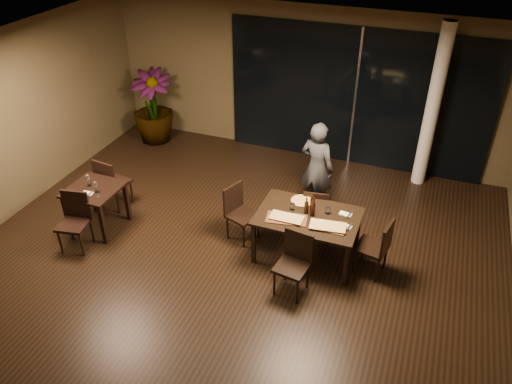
# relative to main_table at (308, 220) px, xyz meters

# --- Properties ---
(ground) EXTENTS (8.00, 8.00, 0.00)m
(ground) POSITION_rel_main_table_xyz_m (-1.00, -0.80, -0.68)
(ground) COLOR black
(ground) RESTS_ON ground
(wall_back) EXTENTS (8.00, 0.10, 3.00)m
(wall_back) POSITION_rel_main_table_xyz_m (-1.00, 3.25, 0.82)
(wall_back) COLOR #4E4329
(wall_back) RESTS_ON ground
(ceiling) EXTENTS (8.00, 8.00, 0.04)m
(ceiling) POSITION_rel_main_table_xyz_m (-1.00, -0.80, 2.34)
(ceiling) COLOR silver
(ceiling) RESTS_ON wall_back
(window_panel) EXTENTS (5.00, 0.06, 2.70)m
(window_panel) POSITION_rel_main_table_xyz_m (0.00, 3.16, 0.67)
(window_panel) COLOR black
(window_panel) RESTS_ON ground
(column) EXTENTS (0.24, 0.24, 3.00)m
(column) POSITION_rel_main_table_xyz_m (1.40, 2.85, 0.82)
(column) COLOR white
(column) RESTS_ON ground
(main_table) EXTENTS (1.50, 1.00, 0.75)m
(main_table) POSITION_rel_main_table_xyz_m (0.00, 0.00, 0.00)
(main_table) COLOR black
(main_table) RESTS_ON ground
(side_table) EXTENTS (0.80, 0.80, 0.75)m
(side_table) POSITION_rel_main_table_xyz_m (-3.40, -0.50, -0.05)
(side_table) COLOR black
(side_table) RESTS_ON ground
(chair_main_far) EXTENTS (0.44, 0.44, 0.84)m
(chair_main_far) POSITION_rel_main_table_xyz_m (-0.03, 0.58, -0.20)
(chair_main_far) COLOR black
(chair_main_far) RESTS_ON ground
(chair_main_near) EXTENTS (0.49, 0.49, 0.92)m
(chair_main_near) POSITION_rel_main_table_xyz_m (0.03, -0.75, -0.16)
(chair_main_near) COLOR black
(chair_main_near) RESTS_ON ground
(chair_main_left) EXTENTS (0.55, 0.55, 0.92)m
(chair_main_left) POSITION_rel_main_table_xyz_m (-1.15, 0.09, -0.16)
(chair_main_left) COLOR black
(chair_main_left) RESTS_ON ground
(chair_main_right) EXTENTS (0.50, 0.50, 0.92)m
(chair_main_right) POSITION_rel_main_table_xyz_m (1.05, -0.02, -0.16)
(chair_main_right) COLOR black
(chair_main_right) RESTS_ON ground
(chair_side_far) EXTENTS (0.50, 0.50, 0.96)m
(chair_side_far) POSITION_rel_main_table_xyz_m (-3.50, 0.05, -0.14)
(chair_side_far) COLOR black
(chair_side_far) RESTS_ON ground
(chair_side_near) EXTENTS (0.50, 0.50, 0.93)m
(chair_side_near) POSITION_rel_main_table_xyz_m (-3.42, -1.01, -0.16)
(chair_side_near) COLOR black
(chair_side_near) RESTS_ON ground
(diner) EXTENTS (0.63, 0.50, 1.65)m
(diner) POSITION_rel_main_table_xyz_m (-0.21, 1.25, 0.15)
(diner) COLOR #2D3033
(diner) RESTS_ON ground
(potted_plant) EXTENTS (1.06, 1.06, 1.56)m
(potted_plant) POSITION_rel_main_table_xyz_m (-4.15, 2.59, 0.10)
(potted_plant) COLOR #23541C
(potted_plant) RESTS_ON ground
(pizza_board_left) EXTENTS (0.63, 0.39, 0.01)m
(pizza_board_left) POSITION_rel_main_table_xyz_m (-0.27, -0.20, 0.08)
(pizza_board_left) COLOR #4B2B18
(pizza_board_left) RESTS_ON main_table
(pizza_board_right) EXTENTS (0.51, 0.26, 0.01)m
(pizza_board_right) POSITION_rel_main_table_xyz_m (0.34, -0.19, 0.08)
(pizza_board_right) COLOR #452B16
(pizza_board_right) RESTS_ON main_table
(oblong_pizza_left) EXTENTS (0.46, 0.21, 0.02)m
(oblong_pizza_left) POSITION_rel_main_table_xyz_m (-0.27, -0.20, 0.10)
(oblong_pizza_left) COLOR maroon
(oblong_pizza_left) RESTS_ON pizza_board_left
(oblong_pizza_right) EXTENTS (0.51, 0.29, 0.02)m
(oblong_pizza_right) POSITION_rel_main_table_xyz_m (0.34, -0.19, 0.10)
(oblong_pizza_right) COLOR maroon
(oblong_pizza_right) RESTS_ON pizza_board_right
(round_pizza) EXTENTS (0.32, 0.32, 0.01)m
(round_pizza) POSITION_rel_main_table_xyz_m (-0.20, 0.32, 0.08)
(round_pizza) COLOR #BA3414
(round_pizza) RESTS_ON main_table
(bottle_a) EXTENTS (0.06, 0.06, 0.28)m
(bottle_a) POSITION_rel_main_table_xyz_m (-0.04, 0.02, 0.22)
(bottle_a) COLOR black
(bottle_a) RESTS_ON main_table
(bottle_b) EXTENTS (0.07, 0.07, 0.31)m
(bottle_b) POSITION_rel_main_table_xyz_m (0.05, 0.02, 0.23)
(bottle_b) COLOR black
(bottle_b) RESTS_ON main_table
(bottle_c) EXTENTS (0.07, 0.07, 0.32)m
(bottle_c) POSITION_rel_main_table_xyz_m (0.02, 0.12, 0.24)
(bottle_c) COLOR black
(bottle_c) RESTS_ON main_table
(tumbler_left) EXTENTS (0.08, 0.08, 0.10)m
(tumbler_left) POSITION_rel_main_table_xyz_m (-0.27, 0.07, 0.12)
(tumbler_left) COLOR white
(tumbler_left) RESTS_ON main_table
(tumbler_right) EXTENTS (0.08, 0.08, 0.10)m
(tumbler_right) POSITION_rel_main_table_xyz_m (0.25, 0.16, 0.12)
(tumbler_right) COLOR white
(tumbler_right) RESTS_ON main_table
(napkin_near) EXTENTS (0.20, 0.13, 0.01)m
(napkin_near) POSITION_rel_main_table_xyz_m (0.57, -0.07, 0.08)
(napkin_near) COLOR silver
(napkin_near) RESTS_ON main_table
(napkin_far) EXTENTS (0.19, 0.12, 0.01)m
(napkin_far) POSITION_rel_main_table_xyz_m (0.51, 0.22, 0.08)
(napkin_far) COLOR white
(napkin_far) RESTS_ON main_table
(wine_glass_a) EXTENTS (0.09, 0.09, 0.20)m
(wine_glass_a) POSITION_rel_main_table_xyz_m (-3.51, -0.46, 0.17)
(wine_glass_a) COLOR white
(wine_glass_a) RESTS_ON side_table
(wine_glass_b) EXTENTS (0.08, 0.08, 0.18)m
(wine_glass_b) POSITION_rel_main_table_xyz_m (-3.29, -0.57, 0.16)
(wine_glass_b) COLOR white
(wine_glass_b) RESTS_ON side_table
(side_napkin) EXTENTS (0.19, 0.13, 0.01)m
(side_napkin) POSITION_rel_main_table_xyz_m (-3.39, -0.67, 0.08)
(side_napkin) COLOR white
(side_napkin) RESTS_ON side_table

